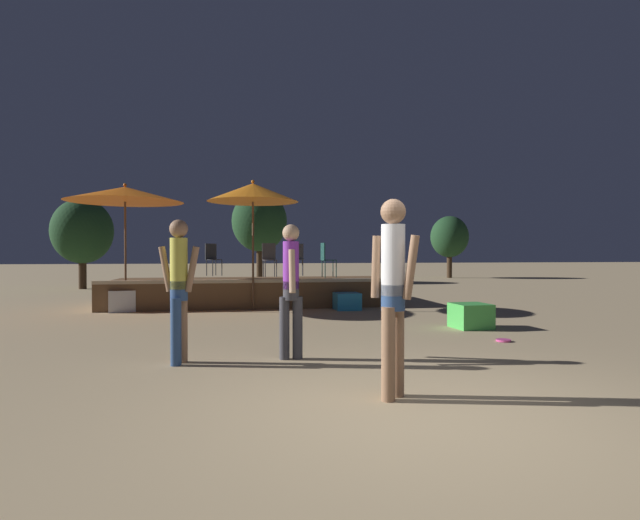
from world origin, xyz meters
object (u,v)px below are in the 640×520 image
at_px(cube_seat_2, 471,316).
at_px(bistro_chair_1, 326,256).
at_px(person_1, 179,285).
at_px(patio_umbrella_1, 125,194).
at_px(bistro_chair_2, 297,256).
at_px(bistro_chair_0, 212,256).
at_px(frisbee_disc, 503,340).
at_px(background_tree_1, 82,231).
at_px(background_tree_0, 259,222).
at_px(bistro_chair_3, 269,256).
at_px(person_0, 291,286).
at_px(cube_seat_1, 347,301).
at_px(background_tree_2, 450,237).
at_px(patio_umbrella_0, 253,193).
at_px(person_2, 393,287).
at_px(cube_seat_0, 122,301).

bearing_deg(cube_seat_2, bistro_chair_1, 112.92).
bearing_deg(cube_seat_2, person_1, -156.55).
height_order(patio_umbrella_1, bistro_chair_1, patio_umbrella_1).
distance_m(person_1, bistro_chair_2, 8.05).
height_order(person_1, bistro_chair_0, person_1).
bearing_deg(bistro_chair_1, person_1, 150.10).
bearing_deg(cube_seat_2, bistro_chair_0, 129.70).
bearing_deg(person_1, bistro_chair_2, 2.27).
relative_size(bistro_chair_1, frisbee_disc, 4.05).
relative_size(bistro_chair_2, background_tree_1, 0.26).
bearing_deg(bistro_chair_1, background_tree_0, 1.72).
relative_size(bistro_chair_0, background_tree_0, 0.21).
height_order(frisbee_disc, background_tree_1, background_tree_1).
bearing_deg(patio_umbrella_1, bistro_chair_3, 17.37).
relative_size(person_0, bistro_chair_1, 1.93).
bearing_deg(cube_seat_1, background_tree_1, 134.88).
distance_m(frisbee_disc, background_tree_2, 19.99).
height_order(patio_umbrella_0, patio_umbrella_1, patio_umbrella_0).
distance_m(frisbee_disc, background_tree_1, 16.36).
bearing_deg(cube_seat_1, background_tree_0, 97.58).
bearing_deg(cube_seat_2, bistro_chair_2, 114.15).
relative_size(person_1, bistro_chair_1, 1.97).
height_order(bistro_chair_0, background_tree_2, background_tree_2).
relative_size(patio_umbrella_1, person_2, 1.60).
bearing_deg(background_tree_0, background_tree_1, -154.96).
xyz_separation_m(frisbee_disc, background_tree_1, (-9.76, 12.95, 2.15)).
distance_m(bistro_chair_3, background_tree_0, 10.01).
bearing_deg(patio_umbrella_1, patio_umbrella_0, -5.93).
xyz_separation_m(person_2, frisbee_disc, (2.62, 2.60, -1.03)).
bearing_deg(frisbee_disc, bistro_chair_1, 106.64).
bearing_deg(bistro_chair_1, cube_seat_2, -162.17).
xyz_separation_m(frisbee_disc, background_tree_0, (-2.96, 16.12, 2.79)).
bearing_deg(bistro_chair_1, bistro_chair_2, 23.64).
relative_size(patio_umbrella_1, background_tree_1, 0.88).
bearing_deg(person_0, background_tree_0, -90.10).
bearing_deg(patio_umbrella_0, cube_seat_1, -6.82).
height_order(cube_seat_1, person_0, person_0).
distance_m(cube_seat_0, cube_seat_1, 5.29).
distance_m(patio_umbrella_0, cube_seat_0, 3.97).
height_order(bistro_chair_3, background_tree_1, background_tree_1).
distance_m(person_2, background_tree_0, 18.81).
relative_size(patio_umbrella_0, cube_seat_2, 4.74).
relative_size(person_0, bistro_chair_0, 1.93).
xyz_separation_m(cube_seat_0, bistro_chair_0, (1.98, 2.05, 1.02)).
relative_size(bistro_chair_0, background_tree_2, 0.27).
relative_size(person_2, background_tree_2, 0.56).
height_order(person_1, background_tree_1, background_tree_1).
bearing_deg(patio_umbrella_1, cube_seat_2, -29.40).
height_order(cube_seat_2, person_1, person_1).
relative_size(person_0, person_2, 0.93).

